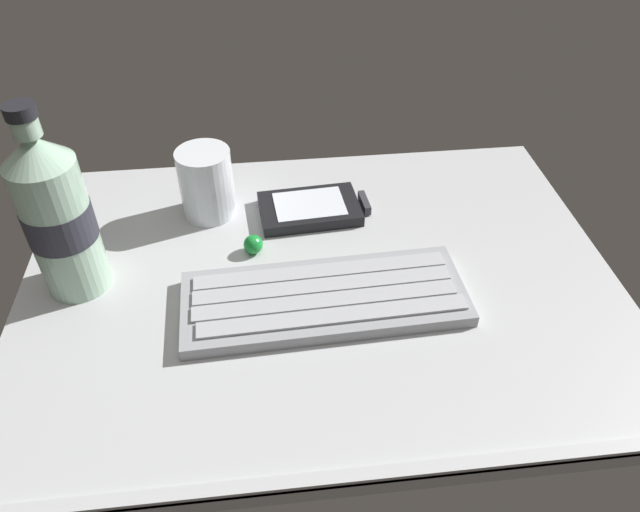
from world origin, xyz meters
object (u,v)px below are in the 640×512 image
juice_cup (207,186)px  water_bottle (57,216)px  keyboard (329,298)px  trackball_mouse (253,244)px  handheld_device (315,208)px

juice_cup → water_bottle: (-13.48, -11.19, 5.10)cm
juice_cup → water_bottle: bearing=-140.3°
keyboard → trackball_mouse: trackball_mouse is taller
trackball_mouse → juice_cup: bearing=121.9°
handheld_device → water_bottle: 29.11cm
juice_cup → trackball_mouse: size_ratio=3.86×
handheld_device → trackball_mouse: bearing=-139.6°
handheld_device → water_bottle: size_ratio=0.63×
keyboard → trackball_mouse: bearing=129.3°
handheld_device → juice_cup: 13.24cm
water_bottle → handheld_device: bearing=20.0°
juice_cup → trackball_mouse: juice_cup is taller
keyboard → water_bottle: size_ratio=1.41×
keyboard → handheld_device: keyboard is taller
trackball_mouse → keyboard: bearing=-50.7°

